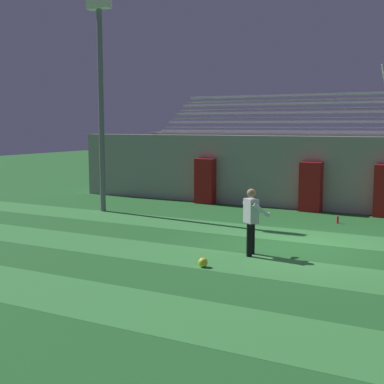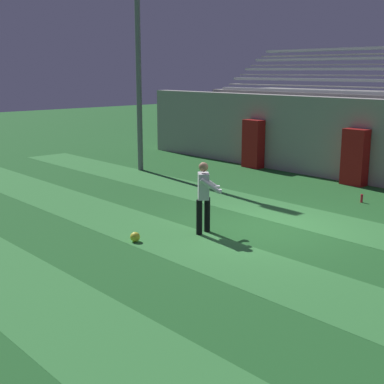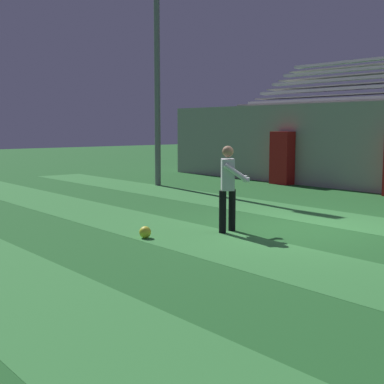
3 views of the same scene
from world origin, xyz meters
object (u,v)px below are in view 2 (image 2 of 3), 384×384
at_px(padding_pillar_far_left, 253,144).
at_px(soccer_ball, 135,237).
at_px(padding_pillar_gate_left, 355,157).
at_px(goalkeeper, 204,193).
at_px(water_bottle, 362,198).
at_px(floodlight_pole, 138,35).

xyz_separation_m(padding_pillar_far_left, soccer_ball, (4.44, -8.95, -0.81)).
distance_m(padding_pillar_gate_left, goalkeeper, 7.39).
relative_size(soccer_ball, water_bottle, 0.92).
height_order(floodlight_pole, soccer_ball, floodlight_pole).
distance_m(padding_pillar_far_left, floodlight_pole, 5.94).
distance_m(padding_pillar_gate_left, water_bottle, 2.61).
bearing_deg(padding_pillar_far_left, soccer_ball, -63.61).
relative_size(floodlight_pole, water_bottle, 32.55).
height_order(padding_pillar_gate_left, water_bottle, padding_pillar_gate_left).
bearing_deg(goalkeeper, water_bottle, 80.42).
bearing_deg(padding_pillar_far_left, floodlight_pole, -125.08).
xyz_separation_m(floodlight_pole, soccer_ball, (6.95, -5.38, -4.85)).
distance_m(floodlight_pole, goalkeeper, 9.30).
relative_size(padding_pillar_gate_left, padding_pillar_far_left, 1.00).
relative_size(padding_pillar_far_left, goalkeeper, 1.11).
height_order(soccer_ball, water_bottle, water_bottle).
bearing_deg(floodlight_pole, padding_pillar_far_left, 54.92).
height_order(padding_pillar_gate_left, floodlight_pole, floodlight_pole).
xyz_separation_m(padding_pillar_gate_left, goalkeeper, (0.57, -7.37, 0.03)).
xyz_separation_m(goalkeeper, soccer_ball, (-0.55, -1.58, -0.84)).
bearing_deg(water_bottle, soccer_ball, -101.81).
distance_m(padding_pillar_gate_left, soccer_ball, 8.98).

